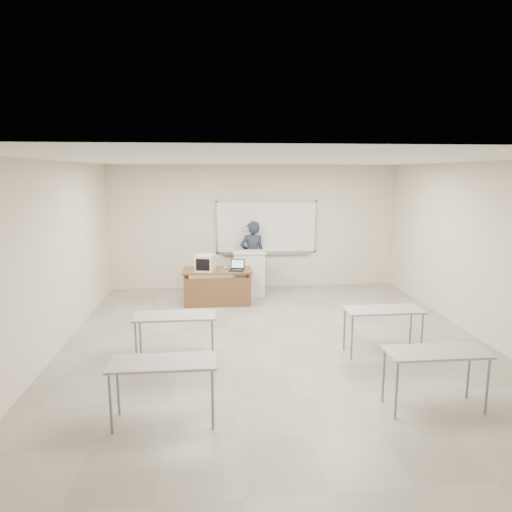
{
  "coord_description": "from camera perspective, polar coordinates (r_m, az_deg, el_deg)",
  "views": [
    {
      "loc": [
        -1.01,
        -7.08,
        2.81
      ],
      "look_at": [
        -0.13,
        2.2,
        1.1
      ],
      "focal_mm": 32.0,
      "sensor_mm": 36.0,
      "label": 1
    }
  ],
  "objects": [
    {
      "name": "laptop",
      "position": [
        9.78,
        -2.5,
        -1.47
      ],
      "size": [
        0.3,
        0.28,
        0.23
      ],
      "rotation": [
        0.0,
        0.0,
        -0.28
      ],
      "color": "black",
      "rests_on": "instructor_desk"
    },
    {
      "name": "mouse",
      "position": [
        9.95,
        -3.7,
        -1.48
      ],
      "size": [
        0.11,
        0.07,
        0.04
      ],
      "primitive_type": "ellipsoid",
      "rotation": [
        0.0,
        0.0,
        0.04
      ],
      "color": "#AFB1B7",
      "rests_on": "instructor_desk"
    },
    {
      "name": "whiteboard",
      "position": [
        11.21,
        1.34,
        3.56
      ],
      "size": [
        2.48,
        0.1,
        1.31
      ],
      "color": "white",
      "rests_on": "floor"
    },
    {
      "name": "keyboard",
      "position": [
        10.41,
        -1.7,
        0.6
      ],
      "size": [
        0.47,
        0.21,
        0.03
      ],
      "primitive_type": "cube",
      "rotation": [
        0.0,
        0.0,
        -0.12
      ],
      "color": "#C3B49D",
      "rests_on": "podium"
    },
    {
      "name": "presenter",
      "position": [
        11.09,
        -0.44,
        0.11
      ],
      "size": [
        0.67,
        0.5,
        1.67
      ],
      "primitive_type": "imported",
      "rotation": [
        0.0,
        0.0,
        3.32
      ],
      "color": "black",
      "rests_on": "floor"
    },
    {
      "name": "instructor_desk",
      "position": [
        9.83,
        -4.82,
        -2.95
      ],
      "size": [
        1.48,
        0.74,
        0.75
      ],
      "rotation": [
        0.0,
        0.0,
        -0.02
      ],
      "color": "#5B2D1E",
      "rests_on": "floor"
    },
    {
      "name": "crt_monitor",
      "position": [
        9.74,
        -6.32,
        -0.86
      ],
      "size": [
        0.38,
        0.43,
        0.36
      ],
      "rotation": [
        0.0,
        0.0,
        -0.24
      ],
      "color": "#C3B49D",
      "rests_on": "instructor_desk"
    },
    {
      "name": "student_desks",
      "position": [
        6.2,
        4.38,
        -9.83
      ],
      "size": [
        4.4,
        2.2,
        0.73
      ],
      "color": "#AAABA5",
      "rests_on": "floor"
    },
    {
      "name": "podium",
      "position": [
        10.57,
        -0.89,
        -2.16
      ],
      "size": [
        0.73,
        0.54,
        1.03
      ],
      "rotation": [
        0.0,
        0.0,
        0.0
      ],
      "color": "beige",
      "rests_on": "floor"
    },
    {
      "name": "floor",
      "position": [
        7.69,
        2.57,
        -11.11
      ],
      "size": [
        7.0,
        8.0,
        0.01
      ],
      "primitive_type": "cube",
      "color": "gray",
      "rests_on": "ground"
    }
  ]
}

